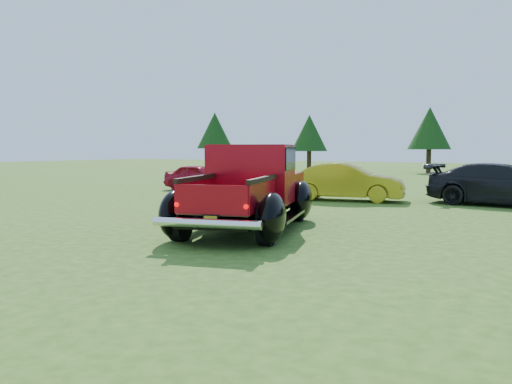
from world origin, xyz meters
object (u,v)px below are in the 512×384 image
Objects in this scene: pickup_truck at (251,188)px; show_car_red at (200,178)px; show_car_yellow at (346,182)px; show_car_grey at (503,185)px; tree_far_west at (215,131)px; tree_west at (309,133)px; tree_mid_left at (429,128)px.

pickup_truck is 1.62× the size of show_car_red.
show_car_grey reaches higher than show_car_yellow.
tree_far_west reaches higher than show_car_yellow.
show_car_yellow is at bearing -91.68° from show_car_red.
tree_west is 0.97× the size of show_car_grey.
tree_far_west is 32.69m from show_car_grey.
tree_west reaches higher than show_car_red.
show_car_yellow is at bearing 107.18° from show_car_grey.
show_car_grey is at bearing -89.20° from show_car_yellow.
show_car_red is 0.73× the size of show_car_grey.
tree_far_west reaches higher than tree_mid_left.
pickup_truck is 6.96m from show_car_yellow.
show_car_grey is (6.50, -21.26, -2.69)m from tree_mid_left.
pickup_truck is 1.18× the size of show_car_grey.
pickup_truck reaches higher than show_car_grey.
tree_mid_left is at bearing 3.01° from tree_far_west.
show_car_red is at bearing -79.88° from tree_west.
show_car_red is 12.01m from show_car_grey.
show_car_yellow is (10.50, -20.29, -2.44)m from tree_west.
tree_far_west is 1.28× the size of show_car_yellow.
tree_mid_left reaches higher than show_car_red.
tree_far_west is 10.06m from tree_west.
tree_far_west is 29.70m from show_car_yellow.
show_car_grey is at bearing -73.00° from tree_mid_left.
tree_west is 22.98m from show_car_yellow.
tree_west is at bearing 16.44° from show_car_yellow.
show_car_yellow is at bearing 76.04° from pickup_truck.
tree_west is at bearing -5.71° from tree_far_west.
show_car_red is at bearing -56.77° from tree_far_west.
tree_west is 9.22m from tree_mid_left.
tree_mid_left is at bearing 22.47° from show_car_grey.
tree_mid_left reaches higher than show_car_grey.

